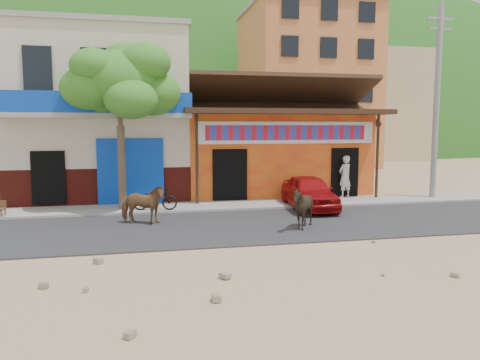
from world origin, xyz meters
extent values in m
plane|color=#9E825B|center=(0.00, 0.00, 0.00)|extent=(120.00, 120.00, 0.00)
cube|color=#28282B|center=(0.00, 2.50, 0.02)|extent=(60.00, 5.00, 0.04)
cube|color=gray|center=(0.00, 6.00, 0.06)|extent=(60.00, 2.00, 0.12)
cube|color=orange|center=(2.00, 10.00, 1.80)|extent=(8.00, 6.00, 3.60)
cube|color=beige|center=(-5.50, 10.00, 3.50)|extent=(7.00, 6.00, 7.00)
cube|color=#CC723F|center=(9.00, 24.00, 6.00)|extent=(9.00, 9.00, 12.00)
cube|color=tan|center=(18.00, 30.00, 5.00)|extent=(8.00, 8.00, 10.00)
ellipsoid|color=#194C14|center=(0.00, 70.00, 12.00)|extent=(100.00, 40.00, 24.00)
cylinder|color=gray|center=(8.20, 6.00, 4.12)|extent=(0.24, 0.24, 8.00)
imported|color=brown|center=(-3.92, 3.34, 0.66)|extent=(1.59, 1.06, 1.24)
imported|color=black|center=(0.77, 1.58, 0.69)|extent=(1.35, 1.25, 1.30)
imported|color=#9F0B0D|center=(2.19, 4.80, 0.67)|extent=(1.74, 3.80, 1.26)
imported|color=black|center=(-3.46, 5.30, 0.54)|extent=(1.66, 0.82, 0.83)
imported|color=silver|center=(4.50, 6.70, 1.00)|extent=(0.76, 0.63, 1.77)
camera|label=1|loc=(-4.00, -11.51, 3.10)|focal=35.00mm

